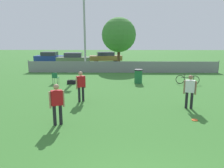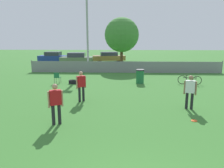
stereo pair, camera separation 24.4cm
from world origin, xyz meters
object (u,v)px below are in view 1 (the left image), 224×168
frisbee_disc (195,120)px  folding_chair_sideline (55,77)px  tree_near_pole (119,35)px  parked_car_blue (50,57)px  player_defender_red (81,84)px  trash_bin (138,76)px  player_thrower_red (57,102)px  parked_car_tan (106,57)px  light_pole (84,24)px  parked_car_olive (73,59)px  bicycle_sideline (187,80)px  gear_bag_sideline (71,82)px  player_receiver_white (190,89)px

frisbee_disc → folding_chair_sideline: bearing=136.7°
tree_near_pole → parked_car_blue: tree_near_pole is taller
player_defender_red → trash_bin: bearing=15.0°
folding_chair_sideline → player_thrower_red: bearing=110.3°
tree_near_pole → parked_car_tan: tree_near_pole is taller
light_pole → parked_car_olive: size_ratio=1.85×
frisbee_disc → trash_bin: (-1.57, 7.56, 0.51)m
frisbee_disc → trash_bin: bearing=101.8°
parked_car_blue → frisbee_disc: bearing=-57.6°
player_defender_red → player_thrower_red: (-0.41, -3.18, 0.00)m
trash_bin → player_thrower_red: bearing=-115.7°
parked_car_olive → parked_car_tan: (4.03, 3.01, -0.01)m
parked_car_olive → folding_chair_sideline: bearing=-87.8°
player_defender_red → parked_car_olive: size_ratio=0.38×
bicycle_sideline → gear_bag_sideline: (-8.53, -0.05, -0.20)m
player_receiver_white → player_defender_red: 5.43m
parked_car_blue → parked_car_olive: bearing=-28.1°
player_thrower_red → parked_car_blue: player_thrower_red is taller
player_receiver_white → frisbee_disc: size_ratio=6.45×
player_defender_red → trash_bin: player_defender_red is taller
tree_near_pole → frisbee_disc: 16.78m
parked_car_tan → trash_bin: bearing=-89.0°
parked_car_tan → player_defender_red: bearing=-101.8°
tree_near_pole → player_thrower_red: tree_near_pole is taller
gear_bag_sideline → parked_car_tan: bearing=83.4°
folding_chair_sideline → trash_bin: (6.17, 0.27, 0.03)m
player_receiver_white → light_pole: bearing=140.6°
tree_near_pole → player_defender_red: size_ratio=3.42×
parked_car_tan → bicycle_sideline: bearing=-77.3°
parked_car_blue → gear_bag_sideline: bearing=-65.2°
light_pole → frisbee_disc: (6.41, -13.91, -4.65)m
light_pole → trash_bin: size_ratio=7.54×
light_pole → parked_car_blue: 10.87m
frisbee_disc → gear_bag_sideline: size_ratio=0.42×
player_thrower_red → parked_car_blue: (-7.06, 22.52, -0.24)m
parked_car_blue → player_defender_red: bearing=-66.3°
player_defender_red → folding_chair_sideline: bearing=80.0°
tree_near_pole → player_thrower_red: size_ratio=3.42×
light_pole → trash_bin: (4.84, -6.35, -4.14)m
frisbee_disc → parked_car_olive: (-8.77, 19.70, 0.68)m
tree_near_pole → parked_car_blue: (-9.61, 5.83, -2.96)m
gear_bag_sideline → trash_bin: bearing=4.2°
frisbee_disc → folding_chair_sideline: 10.64m
player_defender_red → gear_bag_sideline: bearing=67.9°
tree_near_pole → light_pole: bearing=-147.5°
folding_chair_sideline → parked_car_blue: (-4.81, 14.66, 0.21)m
tree_near_pole → folding_chair_sideline: bearing=-118.5°
player_defender_red → parked_car_tan: player_defender_red is taller
player_receiver_white → player_defender_red: (-5.33, 1.05, 0.00)m
parked_car_blue → folding_chair_sideline: bearing=-69.2°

